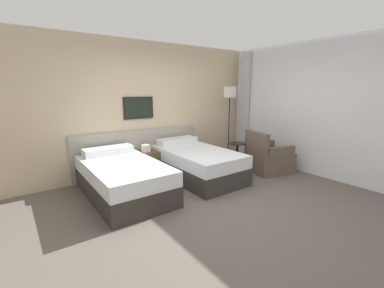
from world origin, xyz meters
The scene contains 9 objects.
ground_plane centered at (0.00, 0.00, 0.00)m, with size 16.00×16.00×0.00m, color #5B544C.
wall_headboard centered at (-0.02, 2.10, 1.30)m, with size 10.00×0.10×2.70m.
wall_window centered at (2.59, -0.11, 1.34)m, with size 0.21×4.57×2.70m.
bed_near_door centered at (-1.05, 1.09, 0.29)m, with size 1.09×1.91×0.70m.
bed_near_window centered at (0.48, 1.09, 0.29)m, with size 1.09×1.91×0.70m.
nightstand centered at (-0.29, 1.78, 0.26)m, with size 0.46×0.42×0.65m.
floor_lamp centered at (1.87, 1.64, 1.48)m, with size 0.24×0.24×1.80m.
side_table centered at (1.58, 1.05, 0.39)m, with size 0.38×0.38×0.58m.
armchair centered at (1.93, 0.48, 0.28)m, with size 0.96×0.88×0.89m.
Camera 1 is at (-2.49, -2.85, 1.76)m, focal length 24.00 mm.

